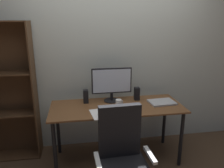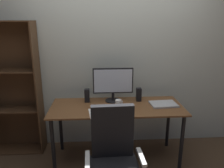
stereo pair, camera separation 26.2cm
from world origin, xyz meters
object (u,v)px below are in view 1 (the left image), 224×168
Objects in this scene: mouse at (131,108)px; office_chair at (123,166)px; speaker_left at (86,96)px; keyboard at (114,111)px; bookshelf at (5,93)px; monitor at (112,83)px; desk at (117,113)px; coffee_mug at (119,103)px; speaker_right at (137,94)px; laptop at (162,102)px.

mouse is 0.74m from office_chair.
mouse is at bearing -30.71° from speaker_left.
keyboard is 0.68m from office_chair.
keyboard is at bearing -20.15° from bookshelf.
speaker_left is (-0.30, 0.33, 0.08)m from keyboard.
monitor is 0.43m from mouse.
keyboard is 0.45m from speaker_left.
office_chair is (0.28, -0.95, -0.37)m from speaker_left.
monitor is at bearing 101.06° from desk.
speaker_right is (0.28, 0.19, 0.04)m from coffee_mug.
bookshelf reaches higher than keyboard.
speaker_right reaches higher than keyboard.
speaker_right reaches higher than mouse.
keyboard is at bearing -163.20° from mouse.
coffee_mug is at bearing 177.80° from laptop.
laptop is 0.18× the size of bookshelf.
monitor is at bearing -6.20° from bookshelf.
coffee_mug reaches higher than desk.
keyboard is at bearing 85.70° from office_chair.
keyboard is 0.17× the size of bookshelf.
coffee_mug is 1.44m from bookshelf.
laptop is 1.88× the size of speaker_right.
coffee_mug is 0.43m from speaker_left.
mouse is at bearing 3.21° from keyboard.
keyboard is 0.67m from laptop.
desk is 0.80m from office_chair.
bookshelf is at bearing 157.83° from keyboard.
monitor is 1.77× the size of keyboard.
mouse reaches higher than keyboard.
desk is 5.59× the size of keyboard.
mouse is 0.35m from speaker_right.
coffee_mug reaches higher than mouse.
mouse is at bearing -116.63° from speaker_right.
keyboard is 1.71× the size of speaker_right.
mouse is 0.30× the size of laptop.
monitor is 0.41m from keyboard.
desk is 18.00× the size of coffee_mug.
speaker_right reaches higher than desk.
bookshelf is at bearing 171.31° from speaker_left.
desk is at bearing -149.93° from speaker_right.
speaker_right is at bearing -5.24° from bookshelf.
speaker_right is at bearing 34.23° from coffee_mug.
speaker_left reaches higher than coffee_mug.
office_chair is at bearing -98.52° from mouse.
mouse is 0.56× the size of speaker_left.
monitor is 0.29× the size of bookshelf.
keyboard is at bearing -95.56° from monitor.
speaker_right is 1.68m from bookshelf.
keyboard is at bearing -113.99° from desk.
office_chair reaches higher than mouse.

